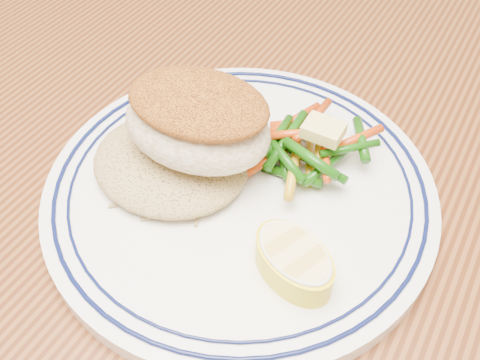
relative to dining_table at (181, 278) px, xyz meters
name	(u,v)px	position (x,y,z in m)	size (l,w,h in m)	color
dining_table	(181,278)	(0.00, 0.00, 0.00)	(1.50, 0.90, 0.75)	#4B230F
plate	(240,190)	(0.04, 0.03, 0.11)	(0.29, 0.29, 0.02)	white
rice_pilaf	(170,159)	(-0.01, 0.02, 0.12)	(0.12, 0.10, 0.02)	#997E4C
fish_fillet	(197,120)	(0.00, 0.04, 0.16)	(0.11, 0.09, 0.06)	beige
vegetable_pile	(305,147)	(0.07, 0.08, 0.13)	(0.09, 0.11, 0.03)	#BF9014
butter_pat	(323,130)	(0.08, 0.08, 0.15)	(0.03, 0.02, 0.01)	#F0DF75
lemon_wedge	(294,261)	(0.11, -0.01, 0.12)	(0.07, 0.07, 0.02)	yellow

